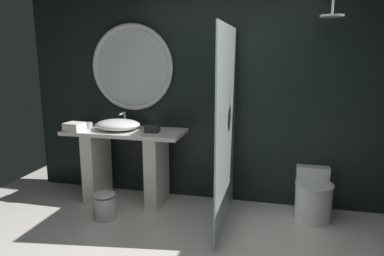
{
  "coord_description": "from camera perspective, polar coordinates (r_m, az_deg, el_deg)",
  "views": [
    {
      "loc": [
        0.69,
        -2.29,
        1.76
      ],
      "look_at": [
        -0.11,
        0.97,
        1.06
      ],
      "focal_mm": 33.66,
      "sensor_mm": 36.0,
      "label": 1
    }
  ],
  "objects": [
    {
      "name": "back_wall_panel",
      "position": [
        4.28,
        4.43,
        5.53
      ],
      "size": [
        4.8,
        0.1,
        2.6
      ],
      "primitive_type": "cube",
      "color": "black",
      "rests_on": "ground_plane"
    },
    {
      "name": "vanity_counter",
      "position": [
        4.4,
        -10.41,
        -4.92
      ],
      "size": [
        1.41,
        0.58,
        0.87
      ],
      "color": "silver",
      "rests_on": "ground_plane"
    },
    {
      "name": "vessel_sink",
      "position": [
        4.31,
        -11.67,
        0.51
      ],
      "size": [
        0.53,
        0.44,
        0.19
      ],
      "color": "white",
      "rests_on": "vanity_counter"
    },
    {
      "name": "tumbler_cup",
      "position": [
        4.45,
        -16.01,
        0.34
      ],
      "size": [
        0.08,
        0.08,
        0.08
      ],
      "primitive_type": "cylinder",
      "color": "silver",
      "rests_on": "vanity_counter"
    },
    {
      "name": "tissue_box",
      "position": [
        4.13,
        -6.32,
        -0.17
      ],
      "size": [
        0.15,
        0.12,
        0.08
      ],
      "primitive_type": "cube",
      "color": "#282D28",
      "rests_on": "vanity_counter"
    },
    {
      "name": "round_wall_mirror",
      "position": [
        4.47,
        -9.5,
        9.44
      ],
      "size": [
        1.04,
        0.06,
        1.04
      ],
      "color": "silver"
    },
    {
      "name": "shower_glass_panel",
      "position": [
        3.64,
        5.43,
        -0.14
      ],
      "size": [
        0.02,
        1.24,
        2.03
      ],
      "primitive_type": "cube",
      "color": "silver",
      "rests_on": "ground_plane"
    },
    {
      "name": "rain_shower_head",
      "position": [
        3.87,
        21.33,
        16.73
      ],
      "size": [
        0.23,
        0.23,
        0.4
      ],
      "color": "silver"
    },
    {
      "name": "toilet",
      "position": [
        4.19,
        18.62,
        -10.07
      ],
      "size": [
        0.4,
        0.59,
        0.51
      ],
      "color": "white",
      "rests_on": "ground_plane"
    },
    {
      "name": "waste_bin",
      "position": [
        4.09,
        -13.62,
        -11.71
      ],
      "size": [
        0.24,
        0.24,
        0.31
      ],
      "color": "silver",
      "rests_on": "ground_plane"
    },
    {
      "name": "folded_hand_towel",
      "position": [
        4.39,
        -18.12,
        0.18
      ],
      "size": [
        0.23,
        0.21,
        0.1
      ],
      "primitive_type": "cube",
      "rotation": [
        0.0,
        0.0,
        -0.15
      ],
      "color": "silver",
      "rests_on": "vanity_counter"
    }
  ]
}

